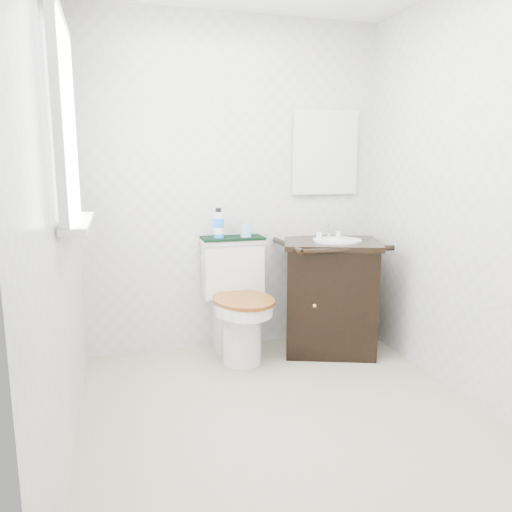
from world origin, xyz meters
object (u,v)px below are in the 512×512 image
toilet (237,307)px  vanity (330,293)px  trash_bin (243,343)px  mouthwash_bottle (218,224)px  cup (246,230)px

toilet → vanity: size_ratio=0.91×
toilet → trash_bin: toilet is taller
trash_bin → mouthwash_bottle: size_ratio=1.41×
cup → trash_bin: bearing=-109.5°
vanity → mouthwash_bottle: bearing=168.4°
toilet → vanity: (0.69, -0.06, 0.07)m
toilet → vanity: 0.70m
vanity → mouthwash_bottle: (-0.80, 0.16, 0.52)m
mouthwash_bottle → cup: size_ratio=2.24×
trash_bin → cup: 0.79m
mouthwash_bottle → toilet: bearing=-43.9°
toilet → cup: size_ratio=8.79×
mouthwash_bottle → cup: mouthwash_bottle is taller
toilet → cup: 0.55m
vanity → toilet: bearing=174.8°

